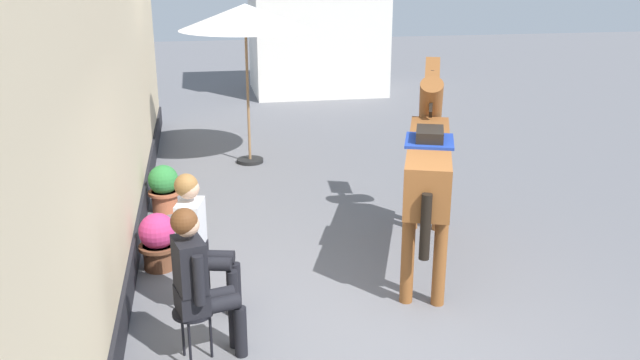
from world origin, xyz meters
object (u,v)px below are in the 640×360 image
at_px(cafe_parasol, 245,18).
at_px(flower_planter_farthest, 164,187).
at_px(seated_visitor_near, 198,277).
at_px(seated_visitor_far, 198,236).
at_px(saddled_horse_center, 428,160).
at_px(flower_planter_inner_far, 158,240).

bearing_deg(cafe_parasol, flower_planter_farthest, -122.77).
bearing_deg(flower_planter_farthest, seated_visitor_near, -83.19).
bearing_deg(seated_visitor_far, saddled_horse_center, 17.23).
bearing_deg(seated_visitor_far, seated_visitor_near, -90.74).
bearing_deg(flower_planter_inner_far, saddled_horse_center, -4.65).
relative_size(seated_visitor_far, flower_planter_inner_far, 2.17).
height_order(seated_visitor_far, flower_planter_farthest, seated_visitor_far).
bearing_deg(seated_visitor_far, flower_planter_farthest, 99.07).
distance_m(seated_visitor_near, seated_visitor_far, 0.86).
bearing_deg(flower_planter_inner_far, cafe_parasol, 71.11).
bearing_deg(cafe_parasol, seated_visitor_near, -98.74).
xyz_separation_m(saddled_horse_center, cafe_parasol, (-1.64, 4.09, 1.20)).
xyz_separation_m(seated_visitor_far, cafe_parasol, (0.87, 4.87, 1.59)).
relative_size(seated_visitor_near, seated_visitor_far, 1.00).
bearing_deg(seated_visitor_far, flower_planter_inner_far, 113.72).
relative_size(flower_planter_inner_far, flower_planter_farthest, 1.00).
relative_size(seated_visitor_near, cafe_parasol, 0.54).
height_order(seated_visitor_far, cafe_parasol, cafe_parasol).
bearing_deg(cafe_parasol, flower_planter_inner_far, -108.89).
bearing_deg(seated_visitor_near, seated_visitor_far, 89.26).
height_order(seated_visitor_near, seated_visitor_far, same).
bearing_deg(flower_planter_farthest, seated_visitor_far, -80.93).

